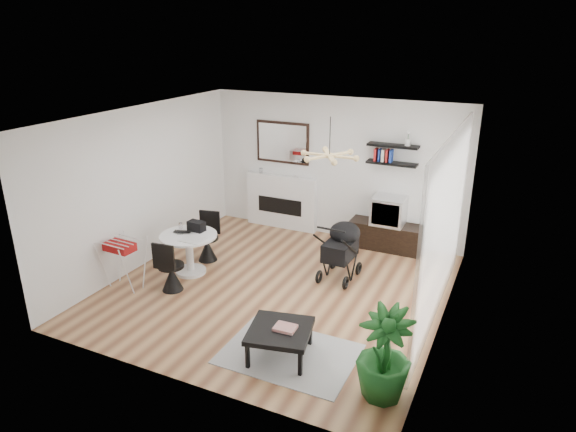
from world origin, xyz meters
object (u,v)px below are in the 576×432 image
at_px(tv_console, 385,236).
at_px(stroller, 341,252).
at_px(drying_rack, 124,263).
at_px(dining_table, 189,248).
at_px(crt_tv, 389,211).
at_px(potted_plant, 384,354).
at_px(fireplace, 281,195).
at_px(coffee_table, 280,332).

height_order(tv_console, stroller, stroller).
relative_size(drying_rack, stroller, 0.78).
bearing_deg(stroller, tv_console, 78.74).
bearing_deg(stroller, dining_table, -155.39).
bearing_deg(crt_tv, stroller, -105.08).
xyz_separation_m(stroller, potted_plant, (1.41, -2.56, 0.11)).
distance_m(crt_tv, potted_plant, 4.13).
distance_m(crt_tv, stroller, 1.52).
bearing_deg(dining_table, drying_rack, -125.74).
relative_size(drying_rack, potted_plant, 0.74).
bearing_deg(dining_table, tv_console, 41.70).
relative_size(dining_table, drying_rack, 1.17).
xyz_separation_m(fireplace, coffee_table, (1.92, -4.00, -0.33)).
bearing_deg(drying_rack, coffee_table, -7.73).
distance_m(fireplace, dining_table, 2.60).
height_order(dining_table, coffee_table, dining_table).
height_order(coffee_table, potted_plant, potted_plant).
height_order(tv_console, potted_plant, potted_plant).
distance_m(drying_rack, stroller, 3.45).
distance_m(fireplace, tv_console, 2.26).
relative_size(tv_console, crt_tv, 2.26).
bearing_deg(stroller, crt_tv, 77.47).
xyz_separation_m(drying_rack, stroller, (2.94, 1.80, 0.02)).
distance_m(fireplace, stroller, 2.47).
bearing_deg(potted_plant, crt_tv, 104.29).
bearing_deg(potted_plant, fireplace, 128.08).
bearing_deg(potted_plant, coffee_table, 172.89).
bearing_deg(dining_table, stroller, 22.06).
relative_size(tv_console, potted_plant, 1.21).
height_order(tv_console, coffee_table, tv_console).
distance_m(stroller, potted_plant, 2.92).
bearing_deg(crt_tv, drying_rack, -135.76).
bearing_deg(stroller, drying_rack, -145.95).
relative_size(fireplace, potted_plant, 1.98).
height_order(crt_tv, coffee_table, crt_tv).
xyz_separation_m(fireplace, stroller, (1.86, -1.61, -0.25)).
distance_m(tv_console, potted_plant, 4.15).
height_order(crt_tv, drying_rack, crt_tv).
bearing_deg(drying_rack, crt_tv, 47.67).
xyz_separation_m(dining_table, potted_plant, (3.72, -1.62, 0.09)).
relative_size(coffee_table, potted_plant, 0.82).
height_order(dining_table, potted_plant, potted_plant).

